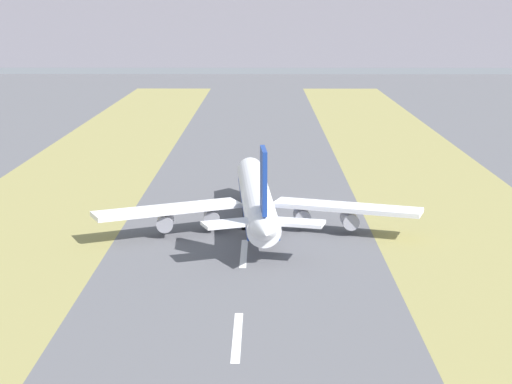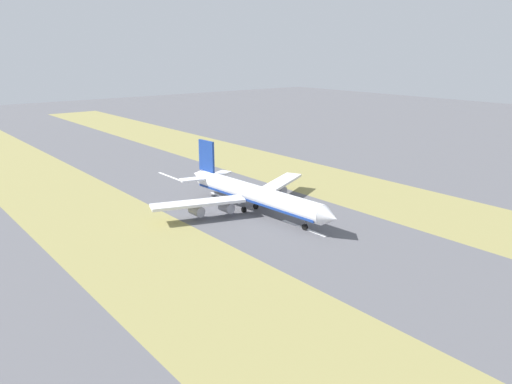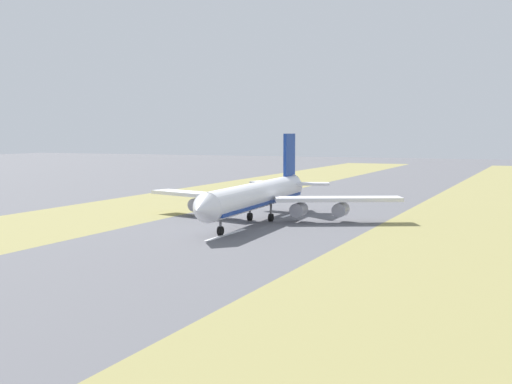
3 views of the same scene
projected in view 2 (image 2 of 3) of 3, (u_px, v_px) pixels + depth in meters
ground_plane at (253, 209)px, 165.44m from camera, size 800.00×800.00×0.00m
grass_median_west at (344, 186)px, 192.56m from camera, size 40.00×600.00×0.01m
grass_median_east at (126, 240)px, 138.32m from camera, size 40.00×600.00×0.01m
centreline_dash_near at (170, 176)px, 207.35m from camera, size 1.20×18.00×0.01m
centreline_dash_mid at (225, 198)px, 177.38m from camera, size 1.20×18.00×0.01m
centreline_dash_far at (304, 228)px, 147.42m from camera, size 1.20×18.00×0.01m
airplane_main_jet at (252, 194)px, 160.88m from camera, size 64.03×67.21×20.20m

